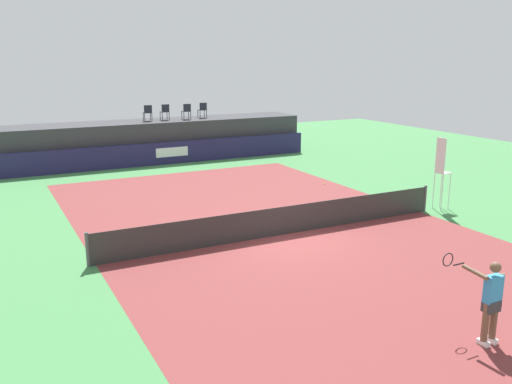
% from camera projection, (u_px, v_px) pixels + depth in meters
% --- Properties ---
extents(ground_plane, '(48.00, 48.00, 0.00)m').
position_uv_depth(ground_plane, '(242.00, 212.00, 20.59)').
color(ground_plane, '#3D7A42').
extents(court_inner, '(12.00, 22.00, 0.00)m').
position_uv_depth(court_inner, '(282.00, 235.00, 18.00)').
color(court_inner, maroon).
rests_on(court_inner, ground).
extents(sponsor_wall, '(18.00, 0.22, 1.20)m').
position_uv_depth(sponsor_wall, '(158.00, 154.00, 29.52)').
color(sponsor_wall, '#231E4C').
rests_on(sponsor_wall, ground).
extents(spectator_platform, '(18.00, 2.80, 2.20)m').
position_uv_depth(spectator_platform, '(148.00, 140.00, 30.95)').
color(spectator_platform, '#38383D').
rests_on(spectator_platform, ground).
extents(spectator_chair_far_left, '(0.48, 0.48, 0.89)m').
position_uv_depth(spectator_chair_far_left, '(148.00, 112.00, 30.51)').
color(spectator_chair_far_left, '#1E232D').
rests_on(spectator_chair_far_left, spectator_platform).
extents(spectator_chair_left, '(0.45, 0.45, 0.89)m').
position_uv_depth(spectator_chair_left, '(165.00, 111.00, 31.01)').
color(spectator_chair_left, '#1E232D').
rests_on(spectator_chair_left, spectator_platform).
extents(spectator_chair_center, '(0.46, 0.46, 0.89)m').
position_uv_depth(spectator_chair_center, '(186.00, 111.00, 31.33)').
color(spectator_chair_center, '#1E232D').
rests_on(spectator_chair_center, spectator_platform).
extents(spectator_chair_right, '(0.45, 0.45, 0.89)m').
position_uv_depth(spectator_chair_right, '(203.00, 109.00, 32.13)').
color(spectator_chair_right, '#1E232D').
rests_on(spectator_chair_right, spectator_platform).
extents(umpire_chair, '(0.47, 0.47, 2.76)m').
position_uv_depth(umpire_chair, '(441.00, 168.00, 20.68)').
color(umpire_chair, white).
rests_on(umpire_chair, ground).
extents(tennis_net, '(12.40, 0.02, 0.95)m').
position_uv_depth(tennis_net, '(282.00, 221.00, 17.89)').
color(tennis_net, '#2D2D2D').
rests_on(tennis_net, ground).
extents(net_post_near, '(0.10, 0.10, 1.00)m').
position_uv_depth(net_post_near, '(87.00, 250.00, 15.13)').
color(net_post_near, '#4C4C51').
rests_on(net_post_near, ground).
extents(net_post_far, '(0.10, 0.10, 1.00)m').
position_uv_depth(net_post_far, '(425.00, 198.00, 20.63)').
color(net_post_far, '#4C4C51').
rests_on(net_post_far, ground).
extents(tennis_player, '(0.69, 1.12, 1.77)m').
position_uv_depth(tennis_player, '(490.00, 300.00, 10.96)').
color(tennis_player, white).
rests_on(tennis_player, court_inner).
extents(tennis_ball, '(0.07, 0.07, 0.07)m').
position_uv_depth(tennis_ball, '(324.00, 184.00, 25.08)').
color(tennis_ball, '#D8EA33').
rests_on(tennis_ball, court_inner).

